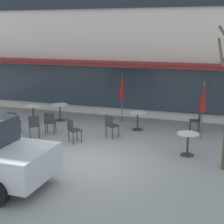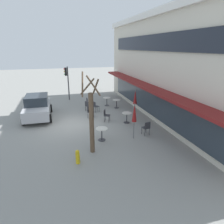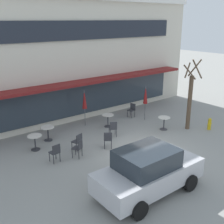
{
  "view_description": "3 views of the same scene",
  "coord_description": "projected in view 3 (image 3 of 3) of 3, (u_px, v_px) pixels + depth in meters",
  "views": [
    {
      "loc": [
        4.05,
        -9.33,
        4.0
      ],
      "look_at": [
        -0.05,
        2.98,
        0.91
      ],
      "focal_mm": 55.0,
      "sensor_mm": 36.0,
      "label": 1
    },
    {
      "loc": [
        13.49,
        -0.78,
        5.26
      ],
      "look_at": [
        0.77,
        2.81,
        0.93
      ],
      "focal_mm": 32.0,
      "sensor_mm": 36.0,
      "label": 2
    },
    {
      "loc": [
        -8.8,
        -8.6,
        6.16
      ],
      "look_at": [
        0.31,
        2.97,
        1.26
      ],
      "focal_mm": 45.0,
      "sensor_mm": 36.0,
      "label": 3
    }
  ],
  "objects": [
    {
      "name": "cafe_table_streetside",
      "position": [
        108.0,
        119.0,
        16.72
      ],
      "size": [
        0.7,
        0.7,
        0.76
      ],
      "color": "#333338",
      "rests_on": "ground"
    },
    {
      "name": "ground_plane",
      "position": [
        145.0,
        153.0,
        13.52
      ],
      "size": [
        80.0,
        80.0,
        0.0
      ],
      "primitive_type": "plane",
      "color": "gray"
    },
    {
      "name": "fire_hydrant",
      "position": [
        209.0,
        124.0,
        16.34
      ],
      "size": [
        0.36,
        0.2,
        0.71
      ],
      "color": "gold",
      "rests_on": "ground"
    },
    {
      "name": "street_tree",
      "position": [
        190.0,
        99.0,
        15.99
      ],
      "size": [
        0.95,
        0.94,
        4.14
      ],
      "color": "brown",
      "rests_on": "ground"
    },
    {
      "name": "cafe_chair_3",
      "position": [
        55.0,
        152.0,
        12.52
      ],
      "size": [
        0.44,
        0.44,
        0.89
      ],
      "color": "#333338",
      "rests_on": "ground"
    },
    {
      "name": "cafe_chair_0",
      "position": [
        108.0,
        139.0,
        13.89
      ],
      "size": [
        0.56,
        0.56,
        0.89
      ],
      "color": "#333338",
      "rests_on": "ground"
    },
    {
      "name": "cafe_table_mid_patio",
      "position": [
        35.0,
        140.0,
        13.74
      ],
      "size": [
        0.7,
        0.7,
        0.76
      ],
      "color": "#333338",
      "rests_on": "ground"
    },
    {
      "name": "cafe_chair_2",
      "position": [
        113.0,
        128.0,
        15.29
      ],
      "size": [
        0.54,
        0.54,
        0.89
      ],
      "color": "#333338",
      "rests_on": "ground"
    },
    {
      "name": "patio_umbrella_cream_folded",
      "position": [
        84.0,
        100.0,
        16.54
      ],
      "size": [
        0.28,
        0.28,
        2.2
      ],
      "color": "#4C4C51",
      "rests_on": "ground"
    },
    {
      "name": "cafe_chair_1",
      "position": [
        78.0,
        147.0,
        12.98
      ],
      "size": [
        0.55,
        0.55,
        0.89
      ],
      "color": "#333338",
      "rests_on": "ground"
    },
    {
      "name": "building_facade",
      "position": [
        47.0,
        54.0,
        19.75
      ],
      "size": [
        19.32,
        9.1,
        7.68
      ],
      "color": "beige",
      "rests_on": "ground"
    },
    {
      "name": "cafe_chair_4",
      "position": [
        78.0,
        141.0,
        13.64
      ],
      "size": [
        0.5,
        0.5,
        0.89
      ],
      "color": "#333338",
      "rests_on": "ground"
    },
    {
      "name": "parked_sedan",
      "position": [
        148.0,
        171.0,
        10.25
      ],
      "size": [
        4.21,
        2.05,
        1.76
      ],
      "color": "#B7B7BC",
      "rests_on": "ground"
    },
    {
      "name": "cafe_table_near_wall",
      "position": [
        164.0,
        121.0,
        16.29
      ],
      "size": [
        0.7,
        0.7,
        0.76
      ],
      "color": "#333338",
      "rests_on": "ground"
    },
    {
      "name": "cafe_table_by_tree",
      "position": [
        48.0,
        131.0,
        14.81
      ],
      "size": [
        0.7,
        0.7,
        0.76
      ],
      "color": "#333338",
      "rests_on": "ground"
    },
    {
      "name": "patio_umbrella_green_folded",
      "position": [
        145.0,
        95.0,
        17.52
      ],
      "size": [
        0.28,
        0.28,
        2.2
      ],
      "color": "#4C4C51",
      "rests_on": "ground"
    },
    {
      "name": "cafe_chair_5",
      "position": [
        132.0,
        109.0,
        18.43
      ],
      "size": [
        0.47,
        0.47,
        0.89
      ],
      "color": "#333338",
      "rests_on": "ground"
    }
  ]
}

